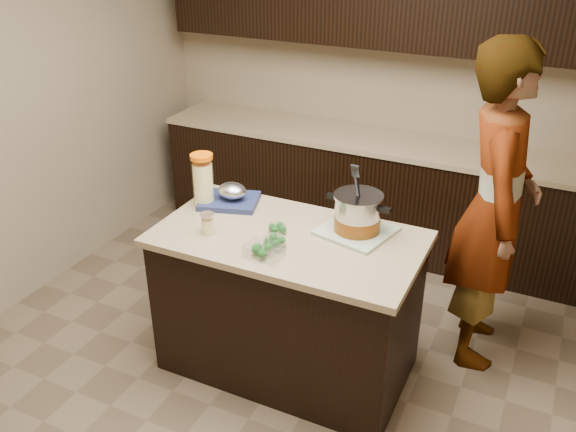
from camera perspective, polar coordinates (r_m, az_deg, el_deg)
name	(u,v)px	position (r m, az deg, el deg)	size (l,w,h in m)	color
ground_plane	(288,364)	(3.85, 0.00, -13.64)	(4.00, 4.00, 0.00)	brown
room_shell	(288,89)	(3.02, 0.00, 11.82)	(4.04, 4.04, 2.72)	tan
back_cabinets	(385,132)	(4.80, 9.06, 7.74)	(3.60, 0.63, 2.33)	black
island	(288,303)	(3.57, 0.00, -8.14)	(1.46, 0.81, 0.90)	black
dish_towel	(357,231)	(3.37, 6.44, -1.40)	(0.36, 0.36, 0.02)	#649363
stock_pot	(358,215)	(3.33, 6.52, 0.10)	(0.38, 0.30, 0.38)	#B7B7BC
lemonade_pitcher	(203,182)	(3.63, -7.94, 3.14)	(0.16, 0.16, 0.32)	#FBF099
mason_jar	(208,224)	(3.36, -7.54, -0.73)	(0.09, 0.09, 0.13)	#FBF099
broccoli_tub_left	(277,229)	(3.34, -1.00, -1.24)	(0.13, 0.13, 0.05)	silver
broccoli_tub_right	(274,243)	(3.21, -1.28, -2.52)	(0.15, 0.15, 0.06)	silver
broccoli_tub_rect	(264,251)	(3.12, -2.30, -3.31)	(0.20, 0.15, 0.07)	silver
blue_tray	(230,197)	(3.67, -5.40, 1.77)	(0.40, 0.36, 0.13)	navy
person	(494,209)	(3.65, 18.76, 0.62)	(0.71, 0.46, 1.94)	gray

